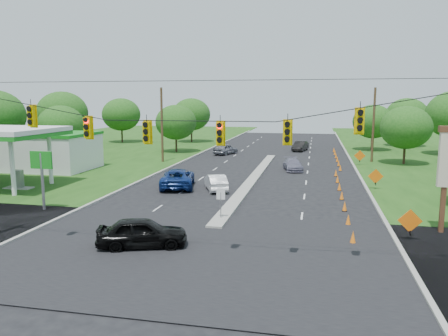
% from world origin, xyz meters
% --- Properties ---
extents(ground, '(160.00, 160.00, 0.00)m').
position_xyz_m(ground, '(0.00, 0.00, 0.00)').
color(ground, black).
rests_on(ground, ground).
extents(cross_street, '(160.00, 14.00, 0.02)m').
position_xyz_m(cross_street, '(0.00, 0.00, 0.00)').
color(cross_street, black).
rests_on(cross_street, ground).
extents(curb_left, '(0.25, 110.00, 0.16)m').
position_xyz_m(curb_left, '(-10.10, 30.00, 0.00)').
color(curb_left, gray).
rests_on(curb_left, ground).
extents(curb_right, '(0.25, 110.00, 0.16)m').
position_xyz_m(curb_right, '(10.10, 30.00, 0.00)').
color(curb_right, gray).
rests_on(curb_right, ground).
extents(median, '(1.00, 34.00, 0.18)m').
position_xyz_m(median, '(0.00, 21.00, 0.00)').
color(median, gray).
rests_on(median, ground).
extents(median_sign, '(0.55, 0.06, 2.05)m').
position_xyz_m(median_sign, '(0.00, 6.00, 1.46)').
color(median_sign, gray).
rests_on(median_sign, ground).
extents(signal_span, '(25.60, 0.32, 9.00)m').
position_xyz_m(signal_span, '(-0.05, -1.00, 4.97)').
color(signal_span, '#422D1C').
rests_on(signal_span, ground).
extents(utility_pole_far_left, '(0.28, 0.28, 9.00)m').
position_xyz_m(utility_pole_far_left, '(-12.50, 30.00, 4.50)').
color(utility_pole_far_left, '#422D1C').
rests_on(utility_pole_far_left, ground).
extents(utility_pole_far_right, '(0.28, 0.28, 9.00)m').
position_xyz_m(utility_pole_far_right, '(12.50, 35.00, 4.50)').
color(utility_pole_far_right, '#422D1C').
rests_on(utility_pole_far_right, ground).
extents(gas_station, '(18.40, 19.70, 5.20)m').
position_xyz_m(gas_station, '(-23.64, 20.24, 2.58)').
color(gas_station, white).
rests_on(gas_station, ground).
extents(cone_0, '(0.32, 0.32, 0.70)m').
position_xyz_m(cone_0, '(7.82, 3.00, 0.35)').
color(cone_0, orange).
rests_on(cone_0, ground).
extents(cone_1, '(0.32, 0.32, 0.70)m').
position_xyz_m(cone_1, '(7.82, 6.50, 0.35)').
color(cone_1, orange).
rests_on(cone_1, ground).
extents(cone_2, '(0.32, 0.32, 0.70)m').
position_xyz_m(cone_2, '(7.82, 10.00, 0.35)').
color(cone_2, orange).
rests_on(cone_2, ground).
extents(cone_3, '(0.32, 0.32, 0.70)m').
position_xyz_m(cone_3, '(7.82, 13.50, 0.35)').
color(cone_3, orange).
rests_on(cone_3, ground).
extents(cone_4, '(0.32, 0.32, 0.70)m').
position_xyz_m(cone_4, '(7.82, 17.00, 0.35)').
color(cone_4, orange).
rests_on(cone_4, ground).
extents(cone_5, '(0.32, 0.32, 0.70)m').
position_xyz_m(cone_5, '(7.82, 20.50, 0.35)').
color(cone_5, orange).
rests_on(cone_5, ground).
extents(cone_6, '(0.32, 0.32, 0.70)m').
position_xyz_m(cone_6, '(7.82, 24.00, 0.35)').
color(cone_6, orange).
rests_on(cone_6, ground).
extents(cone_7, '(0.32, 0.32, 0.70)m').
position_xyz_m(cone_7, '(8.42, 27.50, 0.35)').
color(cone_7, orange).
rests_on(cone_7, ground).
extents(cone_8, '(0.32, 0.32, 0.70)m').
position_xyz_m(cone_8, '(8.42, 31.00, 0.35)').
color(cone_8, orange).
rests_on(cone_8, ground).
extents(cone_9, '(0.32, 0.32, 0.70)m').
position_xyz_m(cone_9, '(8.42, 34.50, 0.35)').
color(cone_9, orange).
rests_on(cone_9, ground).
extents(cone_10, '(0.32, 0.32, 0.70)m').
position_xyz_m(cone_10, '(8.42, 38.00, 0.35)').
color(cone_10, orange).
rests_on(cone_10, ground).
extents(cone_11, '(0.32, 0.32, 0.70)m').
position_xyz_m(cone_11, '(8.42, 41.50, 0.35)').
color(cone_11, orange).
rests_on(cone_11, ground).
extents(cone_12, '(0.32, 0.32, 0.70)m').
position_xyz_m(cone_12, '(8.42, 45.00, 0.35)').
color(cone_12, orange).
rests_on(cone_12, ground).
extents(work_sign_0, '(1.27, 0.58, 1.37)m').
position_xyz_m(work_sign_0, '(10.80, 4.00, 1.09)').
color(work_sign_0, black).
rests_on(work_sign_0, ground).
extents(work_sign_1, '(1.27, 0.58, 1.37)m').
position_xyz_m(work_sign_1, '(10.80, 18.00, 1.09)').
color(work_sign_1, black).
rests_on(work_sign_1, ground).
extents(work_sign_2, '(1.27, 0.58, 1.37)m').
position_xyz_m(work_sign_2, '(10.80, 32.00, 1.09)').
color(work_sign_2, black).
rests_on(work_sign_2, ground).
extents(tree_2, '(5.88, 5.88, 6.86)m').
position_xyz_m(tree_2, '(-26.00, 30.00, 4.34)').
color(tree_2, black).
rests_on(tree_2, ground).
extents(tree_3, '(7.56, 7.56, 8.82)m').
position_xyz_m(tree_3, '(-32.00, 40.00, 5.58)').
color(tree_3, black).
rests_on(tree_3, ground).
extents(tree_4, '(6.72, 6.72, 7.84)m').
position_xyz_m(tree_4, '(-28.00, 52.00, 4.96)').
color(tree_4, black).
rests_on(tree_4, ground).
extents(tree_5, '(5.88, 5.88, 6.86)m').
position_xyz_m(tree_5, '(-14.00, 40.00, 4.34)').
color(tree_5, black).
rests_on(tree_5, ground).
extents(tree_6, '(6.72, 6.72, 7.84)m').
position_xyz_m(tree_6, '(-16.00, 55.00, 4.96)').
color(tree_6, black).
rests_on(tree_6, ground).
extents(tree_9, '(5.88, 5.88, 6.86)m').
position_xyz_m(tree_9, '(16.00, 34.00, 4.34)').
color(tree_9, black).
rests_on(tree_9, ground).
extents(tree_11, '(6.72, 6.72, 7.84)m').
position_xyz_m(tree_11, '(20.00, 55.00, 4.96)').
color(tree_11, black).
rests_on(tree_11, ground).
extents(tree_12, '(5.88, 5.88, 6.86)m').
position_xyz_m(tree_12, '(14.00, 48.00, 4.34)').
color(tree_12, black).
rests_on(tree_12, ground).
extents(black_sedan, '(4.94, 3.17, 1.57)m').
position_xyz_m(black_sedan, '(-2.88, 0.19, 0.78)').
color(black_sedan, black).
rests_on(black_sedan, ground).
extents(white_sedan, '(2.90, 4.38, 1.36)m').
position_xyz_m(white_sedan, '(-2.39, 15.02, 0.68)').
color(white_sedan, white).
rests_on(white_sedan, ground).
extents(blue_pickup, '(3.98, 6.33, 1.63)m').
position_xyz_m(blue_pickup, '(-5.92, 15.57, 0.81)').
color(blue_pickup, navy).
rests_on(blue_pickup, ground).
extents(silver_car_far, '(2.59, 4.62, 1.27)m').
position_xyz_m(silver_car_far, '(3.42, 26.90, 0.63)').
color(silver_car_far, slate).
rests_on(silver_car_far, ground).
extents(silver_car_oncoming, '(3.20, 4.74, 1.50)m').
position_xyz_m(silver_car_oncoming, '(-6.51, 39.08, 0.75)').
color(silver_car_oncoming, slate).
rests_on(silver_car_oncoming, ground).
extents(dark_car_receding, '(2.45, 4.66, 1.46)m').
position_xyz_m(dark_car_receding, '(3.55, 45.39, 0.73)').
color(dark_car_receding, black).
rests_on(dark_car_receding, ground).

